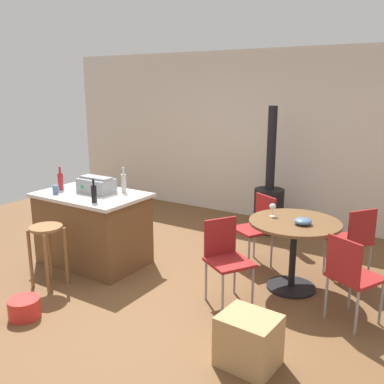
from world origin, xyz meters
name	(u,v)px	position (x,y,z in m)	size (l,w,h in m)	color
ground_plane	(159,284)	(0.00, 0.00, 0.00)	(8.80, 8.80, 0.00)	brown
back_wall	(268,137)	(0.00, 2.94, 1.35)	(8.00, 0.10, 2.70)	beige
kitchen_island	(93,228)	(-1.05, 0.07, 0.44)	(1.30, 0.86, 0.88)	brown
wooden_stool	(47,242)	(-0.99, -0.67, 0.50)	(0.35, 0.35, 0.69)	olive
dining_table	(294,237)	(1.27, 0.70, 0.58)	(0.96, 0.96, 0.76)	black
folding_chair_near	(226,255)	(0.80, 0.06, 0.50)	(0.55, 0.55, 0.85)	maroon
folding_chair_far	(351,274)	(1.95, 0.29, 0.50)	(0.53, 0.53, 0.85)	maroon
folding_chair_left	(353,238)	(1.76, 1.24, 0.50)	(0.56, 0.56, 0.86)	maroon
folding_chair_right	(257,225)	(0.68, 1.10, 0.50)	(0.54, 0.54, 0.86)	maroon
wood_stove	(269,202)	(0.34, 2.28, 0.47)	(0.44, 0.45, 1.87)	black
toolbox	(96,185)	(-1.01, 0.13, 0.98)	(0.43, 0.27, 0.20)	gray
bottle_0	(124,183)	(-0.75, 0.33, 1.00)	(0.06, 0.06, 0.31)	#B7B2AD
bottle_1	(94,193)	(-0.72, -0.20, 0.98)	(0.06, 0.06, 0.27)	black
bottle_2	(61,181)	(-1.49, 0.00, 0.99)	(0.07, 0.07, 0.29)	maroon
cup_0	(56,190)	(-1.39, -0.17, 0.93)	(0.11, 0.07, 0.11)	#4C7099
cup_1	(92,183)	(-1.29, 0.33, 0.93)	(0.12, 0.08, 0.09)	#DB6651
wine_glass	(273,207)	(1.01, 0.73, 0.87)	(0.07, 0.07, 0.14)	silver
serving_bowl	(303,221)	(1.38, 0.63, 0.80)	(0.18, 0.18, 0.07)	#4C7099
cardboard_box	(249,340)	(1.44, -0.75, 0.21)	(0.44, 0.37, 0.42)	tan
plastic_bucket	(24,308)	(-0.65, -1.25, 0.09)	(0.30, 0.30, 0.19)	red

